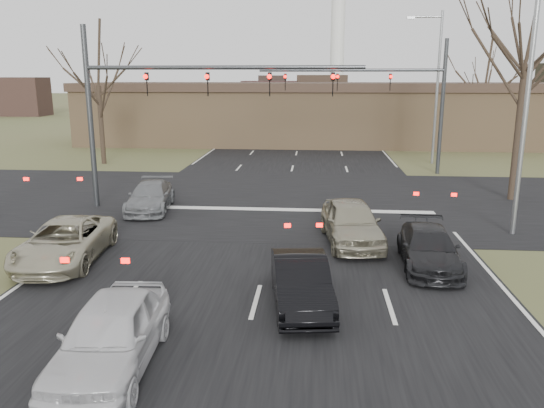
{
  "coord_description": "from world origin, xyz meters",
  "views": [
    {
      "loc": [
        1.52,
        -9.96,
        5.82
      ],
      "look_at": [
        0.19,
        5.85,
        2.0
      ],
      "focal_mm": 35.0,
      "sensor_mm": 36.0,
      "label": 1
    }
  ],
  "objects_px": {
    "streetlight_right_far": "(435,80)",
    "car_black_hatch": "(301,282)",
    "car_charcoal_sedan": "(429,248)",
    "car_grey_ahead": "(151,197)",
    "car_silver_ahead": "(351,222)",
    "building": "(322,113)",
    "streetlight_right_near": "(524,83)",
    "car_silver_suv": "(65,242)",
    "car_white_sedan": "(111,334)",
    "mast_arm_near": "(161,94)",
    "mast_arm_far": "(395,90)"
  },
  "relations": [
    {
      "from": "streetlight_right_far",
      "to": "car_black_hatch",
      "type": "xyz_separation_m",
      "value": [
        -8.13,
        -24.09,
        -4.93
      ]
    },
    {
      "from": "car_charcoal_sedan",
      "to": "car_grey_ahead",
      "type": "bearing_deg",
      "value": 152.6
    },
    {
      "from": "car_charcoal_sedan",
      "to": "car_silver_ahead",
      "type": "distance_m",
      "value": 3.2
    },
    {
      "from": "building",
      "to": "car_charcoal_sedan",
      "type": "distance_m",
      "value": 32.06
    },
    {
      "from": "car_black_hatch",
      "to": "car_grey_ahead",
      "type": "relative_size",
      "value": 0.92
    },
    {
      "from": "building",
      "to": "streetlight_right_near",
      "type": "distance_m",
      "value": 28.97
    },
    {
      "from": "building",
      "to": "car_silver_suv",
      "type": "height_order",
      "value": "building"
    },
    {
      "from": "car_white_sedan",
      "to": "car_silver_ahead",
      "type": "height_order",
      "value": "car_silver_ahead"
    },
    {
      "from": "building",
      "to": "car_black_hatch",
      "type": "bearing_deg",
      "value": -91.32
    },
    {
      "from": "mast_arm_near",
      "to": "car_black_hatch",
      "type": "relative_size",
      "value": 3.06
    },
    {
      "from": "car_silver_suv",
      "to": "car_black_hatch",
      "type": "height_order",
      "value": "car_silver_suv"
    },
    {
      "from": "car_silver_ahead",
      "to": "car_charcoal_sedan",
      "type": "bearing_deg",
      "value": -51.41
    },
    {
      "from": "car_white_sedan",
      "to": "mast_arm_far",
      "type": "bearing_deg",
      "value": 66.5
    },
    {
      "from": "car_white_sedan",
      "to": "car_black_hatch",
      "type": "xyz_separation_m",
      "value": [
        3.75,
        3.36,
        -0.08
      ]
    },
    {
      "from": "mast_arm_near",
      "to": "mast_arm_far",
      "type": "relative_size",
      "value": 1.09
    },
    {
      "from": "streetlight_right_near",
      "to": "car_black_hatch",
      "type": "height_order",
      "value": "streetlight_right_near"
    },
    {
      "from": "streetlight_right_near",
      "to": "car_silver_suv",
      "type": "relative_size",
      "value": 2.07
    },
    {
      "from": "streetlight_right_far",
      "to": "car_black_hatch",
      "type": "relative_size",
      "value": 2.53
    },
    {
      "from": "mast_arm_far",
      "to": "car_grey_ahead",
      "type": "distance_m",
      "value": 16.52
    },
    {
      "from": "car_grey_ahead",
      "to": "mast_arm_far",
      "type": "bearing_deg",
      "value": 34.26
    },
    {
      "from": "car_charcoal_sedan",
      "to": "car_silver_ahead",
      "type": "relative_size",
      "value": 0.91
    },
    {
      "from": "mast_arm_far",
      "to": "car_charcoal_sedan",
      "type": "distance_m",
      "value": 17.45
    },
    {
      "from": "mast_arm_near",
      "to": "car_silver_ahead",
      "type": "distance_m",
      "value": 10.21
    },
    {
      "from": "mast_arm_far",
      "to": "car_silver_suv",
      "type": "height_order",
      "value": "mast_arm_far"
    },
    {
      "from": "streetlight_right_near",
      "to": "mast_arm_near",
      "type": "bearing_deg",
      "value": 167.95
    },
    {
      "from": "car_white_sedan",
      "to": "car_silver_ahead",
      "type": "distance_m",
      "value": 10.36
    },
    {
      "from": "car_grey_ahead",
      "to": "building",
      "type": "bearing_deg",
      "value": 66.03
    },
    {
      "from": "car_grey_ahead",
      "to": "car_silver_suv",
      "type": "bearing_deg",
      "value": -102.54
    },
    {
      "from": "car_white_sedan",
      "to": "car_silver_ahead",
      "type": "relative_size",
      "value": 0.94
    },
    {
      "from": "car_silver_suv",
      "to": "car_grey_ahead",
      "type": "height_order",
      "value": "car_silver_suv"
    },
    {
      "from": "car_grey_ahead",
      "to": "car_charcoal_sedan",
      "type": "bearing_deg",
      "value": -37.2
    },
    {
      "from": "car_charcoal_sedan",
      "to": "car_grey_ahead",
      "type": "relative_size",
      "value": 0.97
    },
    {
      "from": "mast_arm_far",
      "to": "streetlight_right_far",
      "type": "relative_size",
      "value": 1.11
    },
    {
      "from": "streetlight_right_far",
      "to": "car_grey_ahead",
      "type": "distance_m",
      "value": 21.53
    },
    {
      "from": "car_charcoal_sedan",
      "to": "streetlight_right_near",
      "type": "bearing_deg",
      "value": 48.68
    },
    {
      "from": "mast_arm_far",
      "to": "streetlight_right_far",
      "type": "height_order",
      "value": "streetlight_right_far"
    },
    {
      "from": "streetlight_right_near",
      "to": "car_silver_ahead",
      "type": "bearing_deg",
      "value": -165.12
    },
    {
      "from": "mast_arm_far",
      "to": "car_grey_ahead",
      "type": "xyz_separation_m",
      "value": [
        -11.98,
        -10.5,
        -4.39
      ]
    },
    {
      "from": "streetlight_right_far",
      "to": "car_silver_suv",
      "type": "bearing_deg",
      "value": -126.49
    },
    {
      "from": "car_silver_suv",
      "to": "car_white_sedan",
      "type": "distance_m",
      "value": 7.25
    },
    {
      "from": "mast_arm_near",
      "to": "streetlight_right_near",
      "type": "bearing_deg",
      "value": -12.05
    },
    {
      "from": "streetlight_right_near",
      "to": "car_grey_ahead",
      "type": "bearing_deg",
      "value": 170.29
    },
    {
      "from": "streetlight_right_near",
      "to": "car_white_sedan",
      "type": "relative_size",
      "value": 2.32
    },
    {
      "from": "car_black_hatch",
      "to": "car_charcoal_sedan",
      "type": "bearing_deg",
      "value": 32.21
    },
    {
      "from": "building",
      "to": "streetlight_right_far",
      "type": "xyz_separation_m",
      "value": [
        7.32,
        -11.0,
        2.92
      ]
    },
    {
      "from": "streetlight_right_near",
      "to": "streetlight_right_far",
      "type": "bearing_deg",
      "value": 88.32
    },
    {
      "from": "streetlight_right_far",
      "to": "building",
      "type": "bearing_deg",
      "value": 123.65
    },
    {
      "from": "streetlight_right_near",
      "to": "car_charcoal_sedan",
      "type": "bearing_deg",
      "value": -134.14
    },
    {
      "from": "car_silver_suv",
      "to": "streetlight_right_far",
      "type": "bearing_deg",
      "value": 48.3
    },
    {
      "from": "mast_arm_far",
      "to": "car_charcoal_sedan",
      "type": "xyz_separation_m",
      "value": [
        -1.09,
        -16.84,
        -4.41
      ]
    }
  ]
}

